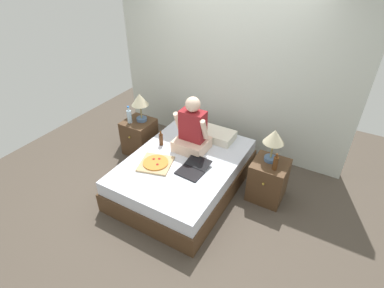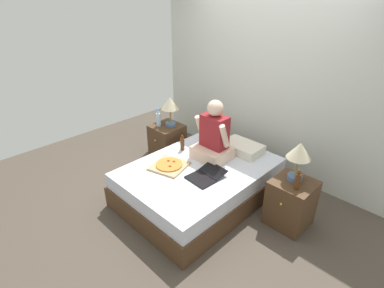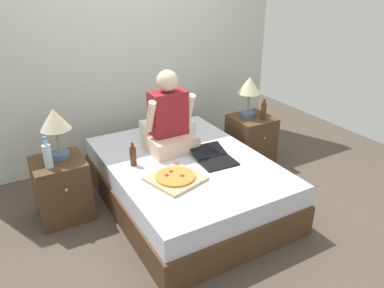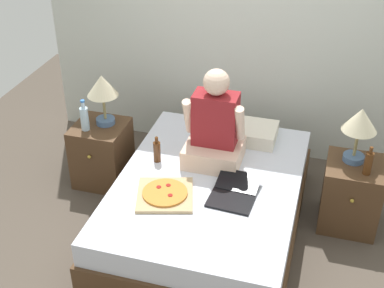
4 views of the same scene
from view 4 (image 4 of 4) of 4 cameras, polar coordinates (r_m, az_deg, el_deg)
ground_plane at (r=4.34m, az=1.66°, el=-8.90°), size 5.76×5.76×0.00m
wall_back at (r=4.84m, az=5.95°, el=12.68°), size 3.76×0.12×2.50m
bed at (r=4.19m, az=1.71°, el=-6.51°), size 1.39×1.92×0.47m
nightstand_left at (r=4.76m, az=-9.57°, el=-0.98°), size 0.44×0.47×0.56m
lamp_on_left_nightstand at (r=4.49m, az=-9.53°, el=5.80°), size 0.26×0.26×0.45m
water_bottle at (r=4.52m, az=-11.40°, el=2.75°), size 0.07×0.07×0.28m
nightstand_right at (r=4.40m, az=16.58°, el=-5.15°), size 0.44×0.47×0.56m
lamp_on_right_nightstand at (r=4.11m, az=17.48°, el=2.08°), size 0.26×0.26×0.45m
beer_bottle at (r=4.11m, az=18.30°, el=-1.91°), size 0.06×0.06×0.23m
pillow at (r=4.55m, az=5.73°, el=1.30°), size 0.52×0.34×0.12m
person_seated at (r=4.12m, az=2.44°, el=1.59°), size 0.47×0.40×0.78m
laptop at (r=3.88m, az=4.40°, el=-5.42°), size 0.34×0.43×0.07m
pizza_box at (r=3.88m, az=-2.90°, el=-5.37°), size 0.49×0.49×0.05m
beer_bottle_on_bed at (r=4.22m, az=-3.76°, el=-0.77°), size 0.06×0.06×0.22m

